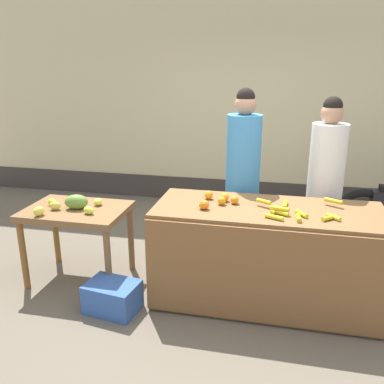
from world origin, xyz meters
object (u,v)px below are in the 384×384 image
Objects in this scene: vendor_woman_white_shirt at (324,188)px; produce_crate at (113,297)px; vendor_woman_blue_shirt at (242,181)px; produce_sack at (171,232)px.

produce_crate is (-1.79, -1.14, -0.77)m from vendor_woman_white_shirt.
vendor_woman_blue_shirt is at bearing 47.78° from produce_crate.
produce_crate is 1.22m from produce_sack.
vendor_woman_white_shirt is at bearing 32.41° from produce_crate.
produce_crate is at bearing -99.46° from produce_sack.
produce_crate is (-0.99, -1.09, -0.80)m from vendor_woman_blue_shirt.
vendor_woman_white_shirt is at bearing -2.20° from produce_sack.
produce_crate is at bearing -147.59° from vendor_woman_white_shirt.
vendor_woman_blue_shirt is 1.68m from produce_crate.
vendor_woman_white_shirt is at bearing 3.31° from vendor_woman_blue_shirt.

